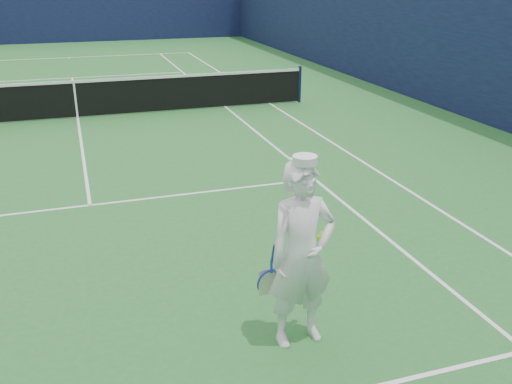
# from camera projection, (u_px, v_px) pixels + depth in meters

# --- Properties ---
(ground) EXTENTS (80.00, 80.00, 0.00)m
(ground) POSITION_uv_depth(u_px,v_px,m) (78.00, 118.00, 15.26)
(ground) COLOR #27682C
(ground) RESTS_ON ground
(court_markings) EXTENTS (11.03, 23.83, 0.01)m
(court_markings) POSITION_uv_depth(u_px,v_px,m) (78.00, 118.00, 15.26)
(court_markings) COLOR white
(court_markings) RESTS_ON ground
(windscreen_fence) EXTENTS (20.12, 36.12, 4.00)m
(windscreen_fence) POSITION_uv_depth(u_px,v_px,m) (69.00, 41.00, 14.54)
(windscreen_fence) COLOR #0F153A
(windscreen_fence) RESTS_ON ground
(tennis_net) EXTENTS (12.88, 0.09, 1.07)m
(tennis_net) POSITION_uv_depth(u_px,v_px,m) (75.00, 98.00, 15.06)
(tennis_net) COLOR #141E4C
(tennis_net) RESTS_ON ground
(tennis_player) EXTENTS (0.83, 0.54, 2.06)m
(tennis_player) POSITION_uv_depth(u_px,v_px,m) (302.00, 255.00, 5.77)
(tennis_player) COLOR white
(tennis_player) RESTS_ON ground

